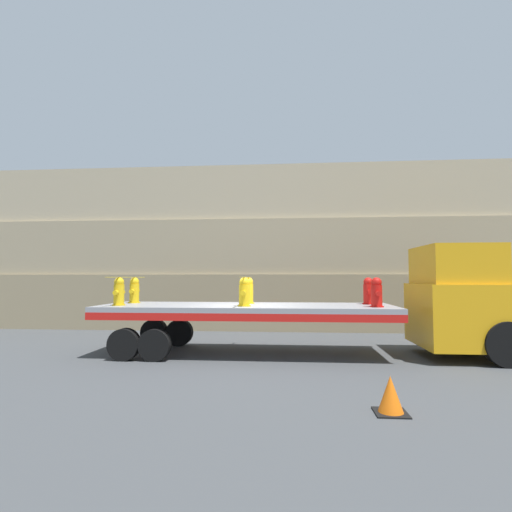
{
  "coord_description": "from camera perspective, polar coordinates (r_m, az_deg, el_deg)",
  "views": [
    {
      "loc": [
        1.24,
        -11.43,
        2.17
      ],
      "look_at": [
        0.28,
        0.0,
        2.79
      ],
      "focal_mm": 28.0,
      "sensor_mm": 36.0,
      "label": 1
    }
  ],
  "objects": [
    {
      "name": "cargo_strap_rear",
      "position": [
        12.39,
        -17.91,
        -2.9
      ],
      "size": [
        0.05,
        2.74,
        0.01
      ],
      "color": "yellow",
      "rests_on": "fire_hydrant_yellow_near_0"
    },
    {
      "name": "flatbed_trailer",
      "position": [
        11.62,
        -4.18,
        -8.28
      ],
      "size": [
        8.29,
        2.64,
        1.39
      ],
      "color": "gray",
      "rests_on": "ground_plane"
    },
    {
      "name": "fire_hydrant_red_near_2",
      "position": [
        11.12,
        16.85,
        -5.05
      ],
      "size": [
        0.36,
        0.55,
        0.79
      ],
      "color": "red",
      "rests_on": "flatbed_trailer"
    },
    {
      "name": "fire_hydrant_red_far_2",
      "position": [
        12.22,
        15.75,
        -4.88
      ],
      "size": [
        0.36,
        0.55,
        0.79
      ],
      "color": "red",
      "rests_on": "flatbed_trailer"
    },
    {
      "name": "rock_cliff",
      "position": [
        17.8,
        0.82,
        1.01
      ],
      "size": [
        60.0,
        3.3,
        6.9
      ],
      "color": "gray",
      "rests_on": "ground_plane"
    },
    {
      "name": "cargo_strap_middle",
      "position": [
        11.5,
        -1.37,
        -3.05
      ],
      "size": [
        0.05,
        2.74,
        0.01
      ],
      "color": "yellow",
      "rests_on": "fire_hydrant_yellow_near_1"
    },
    {
      "name": "truck_cab",
      "position": [
        12.43,
        27.89,
        -5.85
      ],
      "size": [
        2.58,
        2.64,
        3.05
      ],
      "color": "orange",
      "rests_on": "ground_plane"
    },
    {
      "name": "ground_plane",
      "position": [
        11.7,
        -1.38,
        -13.8
      ],
      "size": [
        120.0,
        120.0,
        0.0
      ],
      "primitive_type": "plane",
      "color": "#3F4244"
    },
    {
      "name": "fire_hydrant_yellow_far_0",
      "position": [
        12.92,
        -16.98,
        -4.76
      ],
      "size": [
        0.36,
        0.55,
        0.79
      ],
      "color": "gold",
      "rests_on": "flatbed_trailer"
    },
    {
      "name": "fire_hydrant_yellow_near_0",
      "position": [
        11.89,
        -18.99,
        -4.88
      ],
      "size": [
        0.36,
        0.55,
        0.79
      ],
      "color": "gold",
      "rests_on": "flatbed_trailer"
    },
    {
      "name": "traffic_cone",
      "position": [
        7.1,
        18.65,
        -18.31
      ],
      "size": [
        0.52,
        0.52,
        0.6
      ],
      "color": "black",
      "rests_on": "ground_plane"
    },
    {
      "name": "fire_hydrant_yellow_near_1",
      "position": [
        10.95,
        -1.69,
        -5.21
      ],
      "size": [
        0.36,
        0.55,
        0.79
      ],
      "color": "gold",
      "rests_on": "flatbed_trailer"
    },
    {
      "name": "fire_hydrant_yellow_far_1",
      "position": [
        12.06,
        -1.08,
        -5.02
      ],
      "size": [
        0.36,
        0.55,
        0.79
      ],
      "color": "gold",
      "rests_on": "flatbed_trailer"
    }
  ]
}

